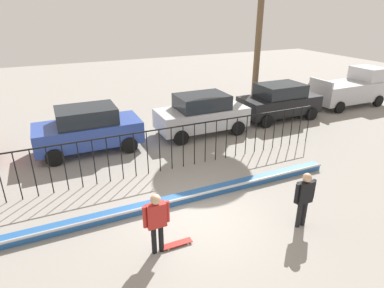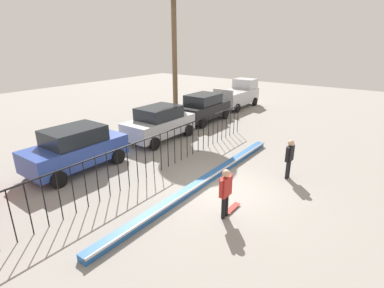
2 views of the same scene
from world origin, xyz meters
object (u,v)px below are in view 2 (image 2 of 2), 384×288
skateboarder (226,189)px  pickup_truck (238,95)px  camera_operator (290,156)px  parked_car_black (203,108)px  parked_car_blue (76,148)px  parked_car_silver (159,123)px  skateboard (232,208)px

skateboarder → pickup_truck: bearing=7.4°
camera_operator → parked_car_black: size_ratio=0.39×
skateboarder → pickup_truck: size_ratio=0.36×
camera_operator → parked_car_blue: bearing=4.8°
camera_operator → parked_car_silver: bearing=-30.4°
camera_operator → skateboard: bearing=53.5°
pickup_truck → camera_operator: bearing=-142.5°
parked_car_blue → parked_car_black: same height
parked_car_black → camera_operator: bearing=-123.0°
camera_operator → parked_car_blue: 9.04m
skateboarder → camera_operator: skateboarder is taller
camera_operator → parked_car_silver: parked_car_silver is taller
skateboard → parked_car_blue: (-1.12, 7.13, 0.91)m
parked_car_silver → parked_car_black: same height
skateboard → parked_car_silver: parked_car_silver is taller
parked_car_blue → parked_car_silver: (5.22, -0.13, 0.00)m
parked_car_silver → parked_car_black: 4.78m
parked_car_silver → parked_car_blue: bearing=179.7°
skateboarder → pickup_truck: (15.01, 7.52, 0.03)m
skateboarder → parked_car_black: (9.39, 7.26, -0.03)m
camera_operator → parked_car_blue: size_ratio=0.39×
skateboarder → parked_car_blue: size_ratio=0.39×
parked_car_blue → pickup_truck: (15.61, 0.39, 0.06)m
camera_operator → parked_car_silver: 7.68m
camera_operator → skateboarder: bearing=55.0°
parked_car_silver → skateboard: bearing=-119.2°
camera_operator → parked_car_silver: size_ratio=0.39×
skateboard → parked_car_blue: 7.27m
skateboard → camera_operator: camera_operator is taller
skateboarder → skateboard: (0.52, 0.00, -0.94)m
parked_car_blue → parked_car_silver: same height
camera_operator → parked_car_black: parked_car_black is taller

